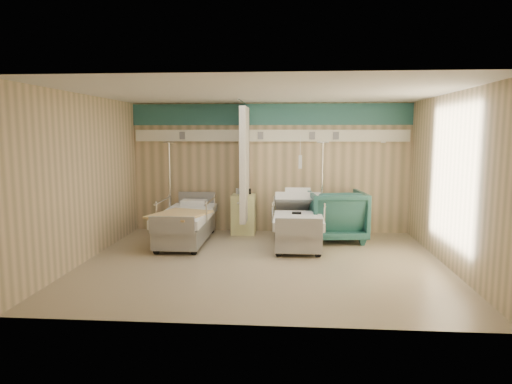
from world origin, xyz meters
TOP-DOWN VIEW (x-y plane):
  - ground at (0.00, 0.00)m, footprint 6.00×5.00m
  - room_walls at (-0.03, 0.25)m, footprint 6.04×5.04m
  - bed_right at (0.60, 1.30)m, footprint 1.00×2.16m
  - bed_left at (-1.60, 1.30)m, footprint 1.00×2.16m
  - bedside_cabinet at (-0.55, 2.20)m, footprint 0.50×0.48m
  - visitor_armchair at (1.37, 1.72)m, footprint 1.22×1.25m
  - waffle_blanket at (1.40, 1.72)m, footprint 0.71×0.65m
  - iv_stand_right at (1.11, 2.10)m, footprint 0.35×0.35m
  - iv_stand_left at (-2.16, 2.26)m, footprint 0.35×0.35m
  - call_remote at (0.57, 1.15)m, footprint 0.18×0.09m
  - tan_blanket at (-1.62, 0.84)m, footprint 1.16×1.30m
  - toiletry_bag at (-0.51, 2.28)m, footprint 0.24×0.18m
  - white_cup at (-0.69, 2.28)m, footprint 0.10×0.10m

SIDE VIEW (x-z plane):
  - ground at x=0.00m, z-range 0.00..0.00m
  - bed_right at x=0.60m, z-range 0.00..0.63m
  - bed_left at x=-1.60m, z-range 0.00..0.63m
  - iv_stand_left at x=-2.16m, z-range -0.58..1.39m
  - iv_stand_right at x=1.11m, z-range -0.58..1.40m
  - bedside_cabinet at x=-0.55m, z-range 0.00..0.85m
  - visitor_armchair at x=1.37m, z-range 0.00..1.02m
  - tan_blanket at x=-1.62m, z-range 0.63..0.67m
  - call_remote at x=0.57m, z-range 0.63..0.67m
  - toiletry_bag at x=-0.51m, z-range 0.85..0.97m
  - white_cup at x=-0.69m, z-range 0.85..0.97m
  - waffle_blanket at x=1.40m, z-range 1.02..1.10m
  - room_walls at x=-0.03m, z-range 0.45..3.27m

